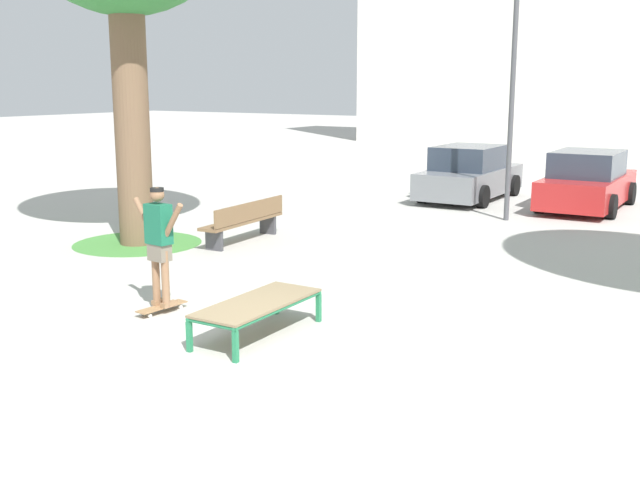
{
  "coord_description": "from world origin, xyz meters",
  "views": [
    {
      "loc": [
        5.24,
        -7.04,
        3.19
      ],
      "look_at": [
        -0.47,
        2.05,
        1.0
      ],
      "focal_mm": 43.23,
      "sensor_mm": 36.0,
      "label": 1
    }
  ],
  "objects_px": {
    "skate_box": "(258,305)",
    "skater": "(159,238)",
    "park_bench": "(245,220)",
    "light_post": "(514,55)",
    "car_red": "(587,182)",
    "skateboard": "(162,307)",
    "car_grey": "(469,175)"
  },
  "relations": [
    {
      "from": "car_grey",
      "to": "park_bench",
      "type": "relative_size",
      "value": 1.74
    },
    {
      "from": "car_grey",
      "to": "light_post",
      "type": "relative_size",
      "value": 0.72
    },
    {
      "from": "car_grey",
      "to": "light_post",
      "type": "height_order",
      "value": "light_post"
    },
    {
      "from": "skate_box",
      "to": "car_red",
      "type": "bearing_deg",
      "value": 85.22
    },
    {
      "from": "skater",
      "to": "skateboard",
      "type": "bearing_deg",
      "value": -95.84
    },
    {
      "from": "light_post",
      "to": "car_red",
      "type": "bearing_deg",
      "value": 66.38
    },
    {
      "from": "car_grey",
      "to": "park_bench",
      "type": "distance_m",
      "value": 8.2
    },
    {
      "from": "skateboard",
      "to": "light_post",
      "type": "xyz_separation_m",
      "value": [
        1.65,
        9.89,
        3.75
      ]
    },
    {
      "from": "skater",
      "to": "light_post",
      "type": "xyz_separation_m",
      "value": [
        1.65,
        9.89,
        2.75
      ]
    },
    {
      "from": "skateboard",
      "to": "car_grey",
      "type": "height_order",
      "value": "car_grey"
    },
    {
      "from": "skateboard",
      "to": "light_post",
      "type": "relative_size",
      "value": 0.14
    },
    {
      "from": "skateboard",
      "to": "skater",
      "type": "relative_size",
      "value": 0.48
    },
    {
      "from": "park_bench",
      "to": "light_post",
      "type": "bearing_deg",
      "value": 55.43
    },
    {
      "from": "skateboard",
      "to": "car_red",
      "type": "xyz_separation_m",
      "value": [
        2.84,
        12.6,
        0.61
      ]
    },
    {
      "from": "car_red",
      "to": "skate_box",
      "type": "bearing_deg",
      "value": -94.78
    },
    {
      "from": "skateboard",
      "to": "light_post",
      "type": "distance_m",
      "value": 10.71
    },
    {
      "from": "skateboard",
      "to": "skater",
      "type": "height_order",
      "value": "skater"
    },
    {
      "from": "park_bench",
      "to": "light_post",
      "type": "height_order",
      "value": "light_post"
    },
    {
      "from": "car_red",
      "to": "light_post",
      "type": "xyz_separation_m",
      "value": [
        -1.19,
        -2.71,
        3.13
      ]
    },
    {
      "from": "skater",
      "to": "park_bench",
      "type": "relative_size",
      "value": 0.7
    },
    {
      "from": "skate_box",
      "to": "light_post",
      "type": "bearing_deg",
      "value": 90.71
    },
    {
      "from": "skate_box",
      "to": "skater",
      "type": "bearing_deg",
      "value": 176.55
    },
    {
      "from": "car_grey",
      "to": "park_bench",
      "type": "xyz_separation_m",
      "value": [
        -1.69,
        -8.02,
        -0.24
      ]
    },
    {
      "from": "skateboard",
      "to": "car_red",
      "type": "height_order",
      "value": "car_red"
    },
    {
      "from": "car_grey",
      "to": "light_post",
      "type": "distance_m",
      "value": 4.58
    },
    {
      "from": "skateboard",
      "to": "car_red",
      "type": "bearing_deg",
      "value": 77.32
    },
    {
      "from": "skate_box",
      "to": "skateboard",
      "type": "bearing_deg",
      "value": 176.6
    },
    {
      "from": "skateboard",
      "to": "park_bench",
      "type": "xyz_separation_m",
      "value": [
        -2.03,
        4.55,
        0.37
      ]
    },
    {
      "from": "skate_box",
      "to": "park_bench",
      "type": "bearing_deg",
      "value": 129.24
    },
    {
      "from": "skater",
      "to": "light_post",
      "type": "bearing_deg",
      "value": 80.53
    },
    {
      "from": "car_grey",
      "to": "park_bench",
      "type": "bearing_deg",
      "value": -101.87
    },
    {
      "from": "skateboard",
      "to": "park_bench",
      "type": "height_order",
      "value": "park_bench"
    }
  ]
}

